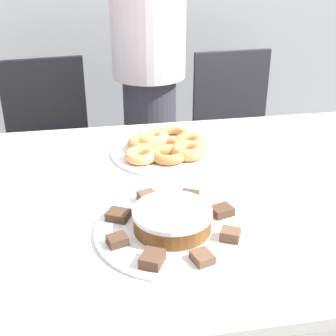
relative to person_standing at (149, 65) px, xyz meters
The scene contains 23 objects.
table 0.91m from the person_standing, 91.76° to the right, with size 1.96×1.07×0.75m.
person_standing is the anchor object (origin of this frame).
office_chair_left 0.67m from the person_standing, behind, with size 0.48×0.48×0.88m.
office_chair_right 0.66m from the person_standing, ahead, with size 0.46×0.46×0.88m.
plate_cake 1.10m from the person_standing, 95.02° to the right, with size 0.38×0.38×0.01m.
plate_donuts 0.64m from the person_standing, 93.30° to the right, with size 0.35×0.35×0.01m.
frosted_cake 1.09m from the person_standing, 95.02° to the right, with size 0.19×0.19×0.05m.
lamington_0 1.16m from the person_standing, 101.62° to the right, with size 0.05×0.05×0.02m.
lamington_1 1.23m from the person_standing, 97.65° to the right, with size 0.07×0.07×0.02m.
lamington_2 1.23m from the person_standing, 92.53° to the right, with size 0.05×0.06×0.02m.
lamington_3 1.16m from the person_standing, 88.49° to the right, with size 0.06×0.05×0.03m.
lamington_4 1.05m from the person_standing, 87.74° to the right, with size 0.06×0.06×0.02m.
lamington_5 0.97m from the person_standing, 91.67° to the right, with size 0.07×0.07×0.02m.
lamington_6 0.96m from the person_standing, 98.19° to the right, with size 0.06×0.06×0.03m.
lamington_7 1.05m from the person_standing, 102.25° to the right, with size 0.07×0.07×0.02m.
donut_0 0.64m from the person_standing, 93.30° to the right, with size 0.12×0.12×0.03m.
donut_1 0.55m from the person_standing, 89.51° to the right, with size 0.12×0.12×0.03m.
donut_2 0.58m from the person_standing, 96.64° to the right, with size 0.11×0.11×0.04m.
donut_3 0.62m from the person_standing, 99.47° to the right, with size 0.12×0.12×0.04m.
donut_4 0.71m from the person_standing, 100.05° to the right, with size 0.11×0.11×0.03m.
donut_5 0.71m from the person_standing, 92.98° to the right, with size 0.12×0.12×0.03m.
donut_6 0.70m from the person_standing, 87.46° to the right, with size 0.11×0.11×0.04m.
donut_7 0.62m from the person_standing, 85.32° to the right, with size 0.11×0.11×0.03m.
Camera 1 is at (-0.24, -1.13, 1.40)m, focal length 50.00 mm.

